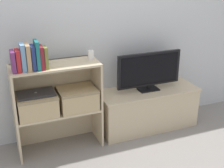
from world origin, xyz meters
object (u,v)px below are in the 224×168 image
at_px(baby_monitor, 91,55).
at_px(storage_basket_right, 77,97).
at_px(book_skyblue, 23,57).
at_px(book_tan, 28,57).
at_px(book_navy, 33,58).
at_px(book_maroon, 41,57).
at_px(book_crimson, 18,61).
at_px(book_olive, 45,57).
at_px(book_teal, 37,55).
at_px(storage_basket_left, 37,104).
at_px(tv_stand, 147,108).
at_px(laptop, 36,94).
at_px(book_plum, 13,62).
at_px(tv, 149,70).

distance_m(baby_monitor, storage_basket_right, 0.43).
bearing_deg(book_skyblue, book_tan, 0.00).
distance_m(book_navy, book_maroon, 0.07).
height_order(book_crimson, book_olive, book_olive).
distance_m(book_crimson, book_teal, 0.17).
relative_size(storage_basket_left, storage_basket_right, 1.00).
xyz_separation_m(book_skyblue, storage_basket_right, (0.48, 0.05, -0.48)).
distance_m(storage_basket_left, storage_basket_right, 0.39).
bearing_deg(book_tan, book_teal, 0.00).
bearing_deg(baby_monitor, storage_basket_left, -178.43).
relative_size(book_teal, book_olive, 1.31).
distance_m(tv_stand, book_maroon, 1.36).
relative_size(book_crimson, laptop, 0.55).
distance_m(tv_stand, book_tan, 1.47).
bearing_deg(book_maroon, book_olive, 0.00).
xyz_separation_m(tv_stand, book_navy, (-1.20, -0.10, 0.76)).
height_order(book_navy, book_maroon, book_navy).
bearing_deg(book_crimson, laptop, 22.37).
bearing_deg(book_tan, baby_monitor, 6.52).
relative_size(book_skyblue, laptop, 0.69).
relative_size(tv_stand, storage_basket_right, 2.99).
relative_size(book_tan, laptop, 0.67).
height_order(book_tan, storage_basket_left, book_tan).
xyz_separation_m(book_plum, book_skyblue, (0.08, 0.00, 0.03)).
xyz_separation_m(tv_stand, book_skyblue, (-1.29, -0.10, 0.77)).
bearing_deg(book_teal, book_olive, 0.00).
xyz_separation_m(book_plum, storage_basket_left, (0.17, 0.05, -0.45)).
bearing_deg(book_skyblue, laptop, 31.97).
xyz_separation_m(book_crimson, book_skyblue, (0.04, 0.00, 0.02)).
bearing_deg(book_teal, book_crimson, 180.00).
relative_size(tv_stand, book_olive, 5.68).
distance_m(book_crimson, book_tan, 0.09).
xyz_separation_m(tv, book_tan, (-1.24, -0.10, 0.31)).
relative_size(book_skyblue, book_tan, 1.03).
height_order(book_plum, book_skyblue, book_skyblue).
relative_size(book_maroon, storage_basket_left, 0.55).
height_order(book_crimson, storage_basket_right, book_crimson).
bearing_deg(book_teal, laptop, 124.95).
distance_m(book_olive, laptop, 0.37).
xyz_separation_m(book_plum, book_crimson, (0.04, 0.00, 0.00)).
bearing_deg(book_navy, storage_basket_right, 7.60).
bearing_deg(book_crimson, tv, 4.17).
bearing_deg(book_tan, book_olive, 0.00).
bearing_deg(book_skyblue, storage_basket_right, 6.28).
height_order(book_teal, book_maroon, book_teal).
bearing_deg(tv_stand, book_teal, -175.17).
relative_size(book_plum, book_teal, 0.73).
bearing_deg(storage_basket_right, book_tan, -173.12).
xyz_separation_m(tv, book_navy, (-1.20, -0.10, 0.31)).
bearing_deg(book_plum, tv, 4.04).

